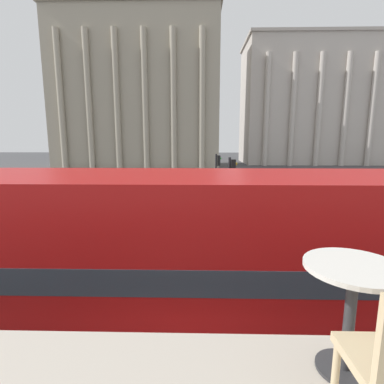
{
  "coord_description": "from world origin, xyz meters",
  "views": [
    {
      "loc": [
        0.23,
        -2.09,
        4.69
      ],
      "look_at": [
        -0.21,
        15.9,
        1.46
      ],
      "focal_mm": 28.0,
      "sensor_mm": 36.0,
      "label": 1
    }
  ],
  "objects_px": {
    "traffic_light_near": "(231,186)",
    "pedestrian_yellow": "(189,207)",
    "plaza_building_right": "(317,104)",
    "double_decker_bus": "(222,266)",
    "plaza_building_left": "(138,93)",
    "car_white": "(210,181)",
    "pedestrian_black": "(330,208)",
    "pedestrian_grey": "(77,223)",
    "cafe_dining_table": "(352,294)",
    "traffic_light_mid": "(217,173)",
    "car_navy": "(288,204)"
  },
  "relations": [
    {
      "from": "plaza_building_right",
      "to": "pedestrian_black",
      "type": "distance_m",
      "value": 47.34
    },
    {
      "from": "cafe_dining_table",
      "to": "pedestrian_yellow",
      "type": "distance_m",
      "value": 14.47
    },
    {
      "from": "car_white",
      "to": "pedestrian_grey",
      "type": "xyz_separation_m",
      "value": [
        -6.45,
        -15.72,
        0.29
      ]
    },
    {
      "from": "traffic_light_near",
      "to": "pedestrian_yellow",
      "type": "distance_m",
      "value": 3.16
    },
    {
      "from": "car_white",
      "to": "traffic_light_mid",
      "type": "bearing_deg",
      "value": -130.22
    },
    {
      "from": "car_navy",
      "to": "pedestrian_yellow",
      "type": "distance_m",
      "value": 6.41
    },
    {
      "from": "traffic_light_near",
      "to": "pedestrian_black",
      "type": "height_order",
      "value": "traffic_light_near"
    },
    {
      "from": "double_decker_bus",
      "to": "plaza_building_left",
      "type": "height_order",
      "value": "plaza_building_left"
    },
    {
      "from": "plaza_building_right",
      "to": "traffic_light_near",
      "type": "bearing_deg",
      "value": -114.7
    },
    {
      "from": "plaza_building_left",
      "to": "car_white",
      "type": "distance_m",
      "value": 28.46
    },
    {
      "from": "cafe_dining_table",
      "to": "car_navy",
      "type": "distance_m",
      "value": 17.19
    },
    {
      "from": "traffic_light_near",
      "to": "traffic_light_mid",
      "type": "xyz_separation_m",
      "value": [
        -0.28,
        6.28,
        -0.1
      ]
    },
    {
      "from": "plaza_building_left",
      "to": "pedestrian_yellow",
      "type": "relative_size",
      "value": 15.8
    },
    {
      "from": "traffic_light_mid",
      "to": "pedestrian_black",
      "type": "bearing_deg",
      "value": -36.53
    },
    {
      "from": "pedestrian_black",
      "to": "double_decker_bus",
      "type": "bearing_deg",
      "value": 93.64
    },
    {
      "from": "plaza_building_left",
      "to": "cafe_dining_table",
      "type": "bearing_deg",
      "value": -77.44
    },
    {
      "from": "traffic_light_near",
      "to": "pedestrian_grey",
      "type": "relative_size",
      "value": 2.24
    },
    {
      "from": "car_white",
      "to": "pedestrian_yellow",
      "type": "bearing_deg",
      "value": -138.65
    },
    {
      "from": "car_white",
      "to": "pedestrian_black",
      "type": "distance_m",
      "value": 13.97
    },
    {
      "from": "plaza_building_right",
      "to": "pedestrian_yellow",
      "type": "xyz_separation_m",
      "value": [
        -22.98,
        -43.65,
        -10.25
      ]
    },
    {
      "from": "plaza_building_left",
      "to": "double_decker_bus",
      "type": "bearing_deg",
      "value": -77.07
    },
    {
      "from": "car_white",
      "to": "pedestrian_grey",
      "type": "distance_m",
      "value": 17.0
    },
    {
      "from": "pedestrian_grey",
      "to": "car_white",
      "type": "bearing_deg",
      "value": 104.7
    },
    {
      "from": "pedestrian_yellow",
      "to": "car_navy",
      "type": "bearing_deg",
      "value": -69.18
    },
    {
      "from": "car_navy",
      "to": "plaza_building_left",
      "type": "bearing_deg",
      "value": 119.71
    },
    {
      "from": "plaza_building_left",
      "to": "car_white",
      "type": "bearing_deg",
      "value": -64.4
    },
    {
      "from": "pedestrian_black",
      "to": "pedestrian_yellow",
      "type": "distance_m",
      "value": 7.64
    },
    {
      "from": "traffic_light_mid",
      "to": "pedestrian_black",
      "type": "height_order",
      "value": "traffic_light_mid"
    },
    {
      "from": "double_decker_bus",
      "to": "pedestrian_black",
      "type": "xyz_separation_m",
      "value": [
        6.65,
        10.44,
        -1.25
      ]
    },
    {
      "from": "car_navy",
      "to": "double_decker_bus",
      "type": "bearing_deg",
      "value": -106.95
    },
    {
      "from": "plaza_building_left",
      "to": "car_navy",
      "type": "bearing_deg",
      "value": -65.14
    },
    {
      "from": "plaza_building_right",
      "to": "traffic_light_near",
      "type": "height_order",
      "value": "plaza_building_right"
    },
    {
      "from": "traffic_light_mid",
      "to": "pedestrian_black",
      "type": "distance_m",
      "value": 7.46
    },
    {
      "from": "pedestrian_black",
      "to": "plaza_building_left",
      "type": "bearing_deg",
      "value": -28.15
    },
    {
      "from": "traffic_light_near",
      "to": "car_white",
      "type": "distance_m",
      "value": 14.62
    },
    {
      "from": "plaza_building_right",
      "to": "plaza_building_left",
      "type": "bearing_deg",
      "value": -166.95
    },
    {
      "from": "double_decker_bus",
      "to": "pedestrian_yellow",
      "type": "relative_size",
      "value": 6.46
    },
    {
      "from": "plaza_building_right",
      "to": "pedestrian_grey",
      "type": "relative_size",
      "value": 16.51
    },
    {
      "from": "double_decker_bus",
      "to": "car_white",
      "type": "height_order",
      "value": "double_decker_bus"
    },
    {
      "from": "cafe_dining_table",
      "to": "pedestrian_black",
      "type": "height_order",
      "value": "cafe_dining_table"
    },
    {
      "from": "double_decker_bus",
      "to": "traffic_light_near",
      "type": "distance_m",
      "value": 8.58
    },
    {
      "from": "traffic_light_mid",
      "to": "traffic_light_near",
      "type": "bearing_deg",
      "value": -87.46
    },
    {
      "from": "pedestrian_grey",
      "to": "traffic_light_mid",
      "type": "bearing_deg",
      "value": 85.48
    },
    {
      "from": "traffic_light_near",
      "to": "plaza_building_left",
      "type": "bearing_deg",
      "value": 107.16
    },
    {
      "from": "pedestrian_yellow",
      "to": "cafe_dining_table",
      "type": "bearing_deg",
      "value": -173.03
    },
    {
      "from": "cafe_dining_table",
      "to": "plaza_building_right",
      "type": "height_order",
      "value": "plaza_building_right"
    },
    {
      "from": "cafe_dining_table",
      "to": "traffic_light_near",
      "type": "bearing_deg",
      "value": 87.49
    },
    {
      "from": "traffic_light_mid",
      "to": "car_white",
      "type": "bearing_deg",
      "value": 91.39
    },
    {
      "from": "double_decker_bus",
      "to": "car_white",
      "type": "xyz_separation_m",
      "value": [
        0.57,
        23.01,
        -1.55
      ]
    },
    {
      "from": "car_white",
      "to": "plaza_building_right",
      "type": "bearing_deg",
      "value": 13.77
    }
  ]
}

